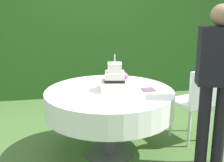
% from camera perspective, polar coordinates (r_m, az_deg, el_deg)
% --- Properties ---
extents(ground_plane, '(20.00, 20.00, 0.00)m').
position_cam_1_polar(ground_plane, '(3.37, -0.48, -13.69)').
color(ground_plane, '#476B33').
extents(foliage_hedge, '(5.06, 0.63, 2.97)m').
position_cam_1_polar(foliage_hedge, '(5.30, -5.20, 13.61)').
color(foliage_hedge, '#28561E').
rests_on(foliage_hedge, ground_plane).
extents(cake_table, '(1.34, 1.34, 0.72)m').
position_cam_1_polar(cake_table, '(3.13, -0.50, -4.02)').
color(cake_table, '#4C4C51').
rests_on(cake_table, ground_plane).
extents(wedding_cake, '(0.33, 0.33, 0.38)m').
position_cam_1_polar(wedding_cake, '(3.08, 0.60, 0.16)').
color(wedding_cake, white).
rests_on(wedding_cake, cake_table).
extents(serving_plate_near, '(0.11, 0.11, 0.01)m').
position_cam_1_polar(serving_plate_near, '(3.24, -7.17, -1.04)').
color(serving_plate_near, white).
rests_on(serving_plate_near, cake_table).
extents(serving_plate_far, '(0.15, 0.15, 0.01)m').
position_cam_1_polar(serving_plate_far, '(3.47, -4.21, 0.14)').
color(serving_plate_far, white).
rests_on(serving_plate_far, cake_table).
extents(serving_plate_left, '(0.11, 0.11, 0.01)m').
position_cam_1_polar(serving_plate_left, '(2.72, 3.45, -4.13)').
color(serving_plate_left, white).
rests_on(serving_plate_left, cake_table).
extents(serving_plate_right, '(0.14, 0.14, 0.01)m').
position_cam_1_polar(serving_plate_right, '(3.32, 5.63, -0.59)').
color(serving_plate_right, white).
rests_on(serving_plate_right, cake_table).
extents(napkin_stack, '(0.13, 0.13, 0.01)m').
position_cam_1_polar(napkin_stack, '(3.13, 6.93, -1.62)').
color(napkin_stack, '#6B4C60').
rests_on(napkin_stack, cake_table).
extents(garden_chair, '(0.50, 0.50, 0.89)m').
position_cam_1_polar(garden_chair, '(3.58, 15.84, -3.14)').
color(garden_chair, white).
rests_on(garden_chair, ground_plane).
extents(standing_person, '(0.40, 0.29, 1.60)m').
position_cam_1_polar(standing_person, '(2.99, 19.25, 0.77)').
color(standing_person, black).
rests_on(standing_person, ground_plane).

